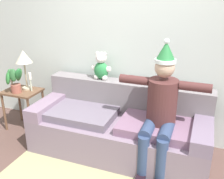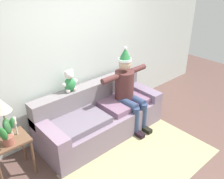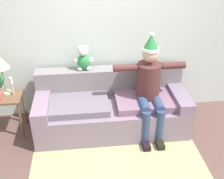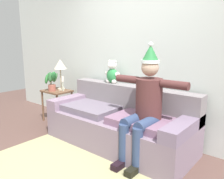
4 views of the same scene
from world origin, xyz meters
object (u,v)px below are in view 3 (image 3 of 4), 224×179
object	(u,v)px
person_seated	(150,86)
side_table	(4,103)
teddy_bear	(84,59)
table_lamp	(0,64)
couch	(111,107)
candle_short	(11,84)

from	to	relation	value
person_seated	side_table	world-z (taller)	person_seated
teddy_bear	person_seated	bearing A→B (deg)	-26.17
teddy_bear	table_lamp	xyz separation A→B (m)	(-1.14, -0.16, 0.05)
person_seated	teddy_bear	bearing A→B (deg)	153.83
couch	candle_short	world-z (taller)	candle_short
teddy_bear	table_lamp	size ratio (longest dim) A/B	0.65
couch	person_seated	distance (m)	0.71
couch	side_table	bearing A→B (deg)	178.82
candle_short	couch	bearing A→B (deg)	-2.93
side_table	table_lamp	world-z (taller)	table_lamp
couch	table_lamp	xyz separation A→B (m)	(-1.52, 0.11, 0.75)
side_table	table_lamp	size ratio (longest dim) A/B	1.05
side_table	table_lamp	distance (m)	0.59
couch	person_seated	xyz separation A→B (m)	(0.53, -0.17, 0.44)
side_table	person_seated	bearing A→B (deg)	-5.47
couch	side_table	distance (m)	1.56
person_seated	teddy_bear	size ratio (longest dim) A/B	3.98
couch	side_table	xyz separation A→B (m)	(-1.55, 0.03, 0.17)
person_seated	side_table	distance (m)	2.11
teddy_bear	side_table	size ratio (longest dim) A/B	0.62
couch	candle_short	distance (m)	1.48
table_lamp	candle_short	size ratio (longest dim) A/B	2.13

